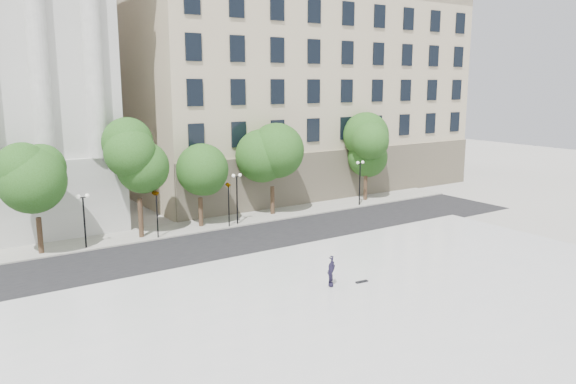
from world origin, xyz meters
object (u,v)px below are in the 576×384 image
(skateboard, at_px, (362,282))
(person_lying, at_px, (331,283))
(traffic_light_west, at_px, (156,190))
(traffic_light_east, at_px, (228,182))

(skateboard, bearing_deg, person_lying, 172.95)
(traffic_light_west, xyz_separation_m, skateboard, (5.69, -16.46, -3.28))
(traffic_light_west, distance_m, traffic_light_east, 6.00)
(traffic_light_west, xyz_separation_m, traffic_light_east, (6.00, 0.00, -0.05))
(person_lying, xyz_separation_m, skateboard, (1.89, -0.43, -0.20))
(traffic_light_west, relative_size, person_lying, 2.48)
(traffic_light_east, relative_size, person_lying, 2.45)
(traffic_light_east, xyz_separation_m, person_lying, (-2.20, -16.02, -3.03))
(person_lying, bearing_deg, skateboard, -47.45)
(traffic_light_west, height_order, traffic_light_east, traffic_light_west)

